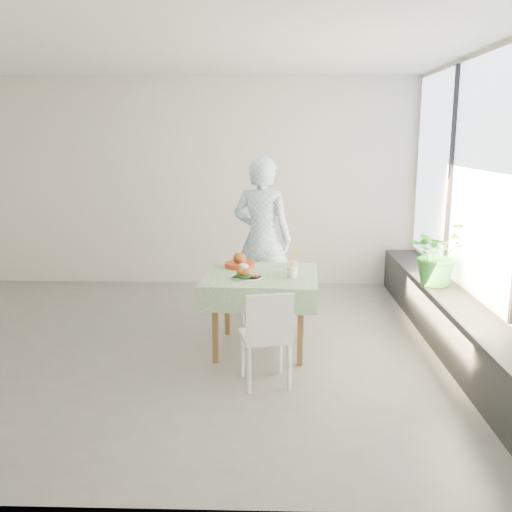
{
  "coord_description": "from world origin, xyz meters",
  "views": [
    {
      "loc": [
        1.06,
        -5.27,
        2.0
      ],
      "look_at": [
        0.9,
        -0.0,
        0.9
      ],
      "focal_mm": 40.0,
      "sensor_mm": 36.0,
      "label": 1
    }
  ],
  "objects_px": {
    "cafe_table": "(261,303)",
    "chair_far": "(262,300)",
    "potted_plant": "(437,253)",
    "chair_near": "(266,355)",
    "juice_cup_orange": "(293,267)",
    "main_dish": "(245,274)",
    "diner": "(262,239)"
  },
  "relations": [
    {
      "from": "chair_near",
      "to": "cafe_table",
      "type": "bearing_deg",
      "value": 93.85
    },
    {
      "from": "chair_far",
      "to": "main_dish",
      "type": "distance_m",
      "value": 1.17
    },
    {
      "from": "cafe_table",
      "to": "chair_near",
      "type": "bearing_deg",
      "value": -86.15
    },
    {
      "from": "cafe_table",
      "to": "main_dish",
      "type": "bearing_deg",
      "value": -128.29
    },
    {
      "from": "chair_near",
      "to": "potted_plant",
      "type": "xyz_separation_m",
      "value": [
        1.75,
        1.39,
        0.59
      ]
    },
    {
      "from": "diner",
      "to": "chair_far",
      "type": "bearing_deg",
      "value": 105.1
    },
    {
      "from": "chair_far",
      "to": "diner",
      "type": "distance_m",
      "value": 0.67
    },
    {
      "from": "cafe_table",
      "to": "potted_plant",
      "type": "relative_size",
      "value": 1.64
    },
    {
      "from": "chair_far",
      "to": "potted_plant",
      "type": "height_order",
      "value": "potted_plant"
    },
    {
      "from": "chair_near",
      "to": "juice_cup_orange",
      "type": "relative_size",
      "value": 3.28
    },
    {
      "from": "chair_near",
      "to": "potted_plant",
      "type": "distance_m",
      "value": 2.31
    },
    {
      "from": "juice_cup_orange",
      "to": "cafe_table",
      "type": "bearing_deg",
      "value": -172.91
    },
    {
      "from": "cafe_table",
      "to": "main_dish",
      "type": "relative_size",
      "value": 3.97
    },
    {
      "from": "chair_far",
      "to": "diner",
      "type": "relative_size",
      "value": 0.43
    },
    {
      "from": "chair_near",
      "to": "chair_far",
      "type": "bearing_deg",
      "value": 92.31
    },
    {
      "from": "chair_near",
      "to": "juice_cup_orange",
      "type": "distance_m",
      "value": 1.03
    },
    {
      "from": "chair_far",
      "to": "diner",
      "type": "height_order",
      "value": "diner"
    },
    {
      "from": "cafe_table",
      "to": "diner",
      "type": "height_order",
      "value": "diner"
    },
    {
      "from": "cafe_table",
      "to": "juice_cup_orange",
      "type": "height_order",
      "value": "juice_cup_orange"
    },
    {
      "from": "juice_cup_orange",
      "to": "potted_plant",
      "type": "relative_size",
      "value": 0.37
    },
    {
      "from": "cafe_table",
      "to": "chair_far",
      "type": "relative_size",
      "value": 1.4
    },
    {
      "from": "cafe_table",
      "to": "chair_far",
      "type": "xyz_separation_m",
      "value": [
        -0.01,
        0.84,
        -0.22
      ]
    },
    {
      "from": "cafe_table",
      "to": "chair_near",
      "type": "xyz_separation_m",
      "value": [
        0.05,
        -0.8,
        -0.21
      ]
    },
    {
      "from": "chair_near",
      "to": "main_dish",
      "type": "distance_m",
      "value": 0.85
    },
    {
      "from": "diner",
      "to": "juice_cup_orange",
      "type": "xyz_separation_m",
      "value": [
        0.31,
        -0.92,
        -0.11
      ]
    },
    {
      "from": "diner",
      "to": "main_dish",
      "type": "xyz_separation_m",
      "value": [
        -0.13,
        -1.14,
        -0.12
      ]
    },
    {
      "from": "chair_near",
      "to": "juice_cup_orange",
      "type": "xyz_separation_m",
      "value": [
        0.25,
        0.84,
        0.55
      ]
    },
    {
      "from": "chair_near",
      "to": "main_dish",
      "type": "xyz_separation_m",
      "value": [
        -0.2,
        0.62,
        0.54
      ]
    },
    {
      "from": "chair_far",
      "to": "potted_plant",
      "type": "relative_size",
      "value": 1.17
    },
    {
      "from": "main_dish",
      "to": "potted_plant",
      "type": "height_order",
      "value": "potted_plant"
    },
    {
      "from": "cafe_table",
      "to": "chair_far",
      "type": "height_order",
      "value": "chair_far"
    },
    {
      "from": "main_dish",
      "to": "juice_cup_orange",
      "type": "height_order",
      "value": "juice_cup_orange"
    }
  ]
}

